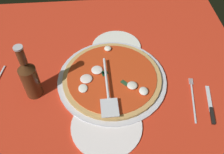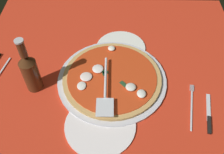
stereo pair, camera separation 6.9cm
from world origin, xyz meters
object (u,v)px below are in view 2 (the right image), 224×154
at_px(dinner_plate_left, 100,125).
at_px(place_setting_near, 200,112).
at_px(dinner_plate_right, 121,48).
at_px(pizza, 112,77).
at_px(pizza_server, 105,89).
at_px(beer_bottle, 30,71).

bearing_deg(dinner_plate_left, place_setting_near, -80.17).
xyz_separation_m(dinner_plate_left, place_setting_near, (0.06, -0.36, -0.00)).
bearing_deg(dinner_plate_right, pizza, 169.24).
xyz_separation_m(dinner_plate_left, dinner_plate_right, (0.39, -0.07, 0.00)).
xyz_separation_m(pizza, pizza_server, (-0.08, 0.02, 0.02)).
distance_m(dinner_plate_right, place_setting_near, 0.44).
xyz_separation_m(place_setting_near, beer_bottle, (0.10, 0.62, 0.09)).
bearing_deg(pizza, dinner_plate_right, -10.76).
relative_size(dinner_plate_right, pizza_server, 0.80).
height_order(dinner_plate_right, beer_bottle, beer_bottle).
distance_m(dinner_plate_right, pizza, 0.19).
height_order(dinner_plate_right, place_setting_near, place_setting_near).
height_order(dinner_plate_left, pizza_server, pizza_server).
xyz_separation_m(pizza, place_setting_near, (-0.14, -0.32, -0.02)).
bearing_deg(dinner_plate_right, beer_bottle, 124.07).
distance_m(dinner_plate_left, dinner_plate_right, 0.40).
distance_m(pizza, beer_bottle, 0.31).
height_order(pizza_server, beer_bottle, beer_bottle).
bearing_deg(place_setting_near, beer_bottle, 91.50).
bearing_deg(beer_bottle, dinner_plate_left, -122.38).
distance_m(pizza_server, place_setting_near, 0.35).
bearing_deg(place_setting_near, pizza_server, 90.13).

